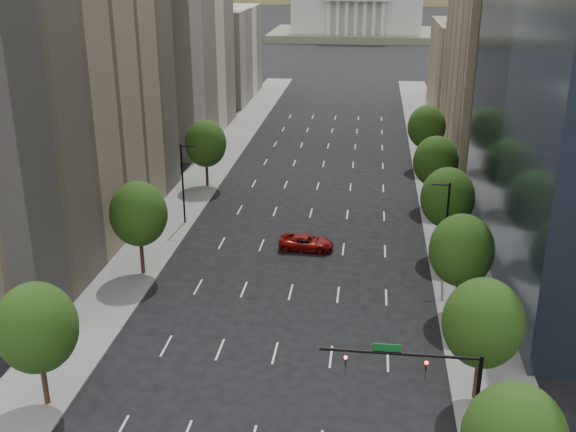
% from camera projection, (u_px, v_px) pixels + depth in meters
% --- Properties ---
extents(sidewalk_left, '(6.00, 200.00, 0.15)m').
position_uv_depth(sidewalk_left, '(154.00, 239.00, 71.53)').
color(sidewalk_left, slate).
rests_on(sidewalk_left, ground).
extents(sidewalk_right, '(6.00, 200.00, 0.15)m').
position_uv_depth(sidewalk_right, '(458.00, 254.00, 68.04)').
color(sidewalk_right, slate).
rests_on(sidewalk_right, ground).
extents(midrise_cream_left, '(14.00, 30.00, 35.00)m').
position_uv_depth(midrise_cream_left, '(170.00, 26.00, 106.34)').
color(midrise_cream_left, beige).
rests_on(midrise_cream_left, ground).
extents(filler_left, '(14.00, 26.00, 18.00)m').
position_uv_depth(filler_left, '(218.00, 54.00, 139.99)').
color(filler_left, beige).
rests_on(filler_left, ground).
extents(parking_tan_right, '(14.00, 30.00, 30.00)m').
position_uv_depth(parking_tan_right, '(504.00, 50.00, 98.81)').
color(parking_tan_right, '#8C7759').
rests_on(parking_tan_right, ground).
extents(filler_right, '(14.00, 26.00, 16.00)m').
position_uv_depth(filler_right, '(471.00, 65.00, 131.93)').
color(filler_right, '#8C7759').
rests_on(filler_right, ground).
extents(tree_right_1, '(5.20, 5.20, 8.75)m').
position_uv_depth(tree_right_1, '(483.00, 323.00, 43.92)').
color(tree_right_1, '#382316').
rests_on(tree_right_1, ground).
extents(tree_right_2, '(5.20, 5.20, 8.61)m').
position_uv_depth(tree_right_2, '(461.00, 250.00, 55.11)').
color(tree_right_2, '#382316').
rests_on(tree_right_2, ground).
extents(tree_right_3, '(5.20, 5.20, 8.89)m').
position_uv_depth(tree_right_3, '(447.00, 198.00, 66.15)').
color(tree_right_3, '#382316').
rests_on(tree_right_3, ground).
extents(tree_right_4, '(5.20, 5.20, 8.46)m').
position_uv_depth(tree_right_4, '(436.00, 162.00, 79.30)').
color(tree_right_4, '#382316').
rests_on(tree_right_4, ground).
extents(tree_right_5, '(5.20, 5.20, 8.75)m').
position_uv_depth(tree_right_5, '(427.00, 127.00, 94.05)').
color(tree_right_5, '#382316').
rests_on(tree_right_5, ground).
extents(tree_left_0, '(5.20, 5.20, 8.75)m').
position_uv_depth(tree_left_0, '(37.00, 328.00, 43.36)').
color(tree_left_0, '#382316').
rests_on(tree_left_0, ground).
extents(tree_left_1, '(5.20, 5.20, 8.97)m').
position_uv_depth(tree_left_1, '(139.00, 214.00, 61.85)').
color(tree_left_1, '#382316').
rests_on(tree_left_1, ground).
extents(tree_left_2, '(5.20, 5.20, 8.68)m').
position_uv_depth(tree_left_2, '(206.00, 144.00, 86.09)').
color(tree_left_2, '#382316').
rests_on(tree_left_2, ground).
extents(streetlight_rn, '(1.70, 0.20, 9.00)m').
position_uv_depth(streetlight_rn, '(445.00, 227.00, 61.94)').
color(streetlight_rn, black).
rests_on(streetlight_rn, ground).
extents(streetlight_ln, '(1.70, 0.20, 9.00)m').
position_uv_depth(streetlight_ln, '(183.00, 182.00, 74.25)').
color(streetlight_ln, black).
rests_on(streetlight_ln, ground).
extents(traffic_signal, '(9.12, 0.40, 7.38)m').
position_uv_depth(traffic_signal, '(434.00, 381.00, 38.94)').
color(traffic_signal, black).
rests_on(traffic_signal, ground).
extents(capitol, '(60.00, 40.00, 35.20)m').
position_uv_depth(capitol, '(357.00, 13.00, 242.87)').
color(capitol, '#596647').
rests_on(capitol, ground).
extents(foothills, '(720.00, 413.00, 263.00)m').
position_uv_depth(foothills, '(408.00, 38.00, 580.00)').
color(foothills, olive).
rests_on(foothills, ground).
extents(car_red_far, '(5.56, 2.72, 1.52)m').
position_uv_depth(car_red_far, '(306.00, 242.00, 69.06)').
color(car_red_far, maroon).
rests_on(car_red_far, ground).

